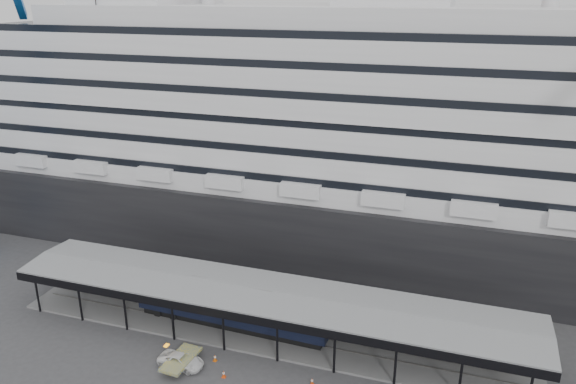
% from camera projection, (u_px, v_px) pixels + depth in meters
% --- Properties ---
extents(ground, '(200.00, 200.00, 0.00)m').
position_uv_depth(ground, '(247.00, 360.00, 55.88)').
color(ground, '#39393C').
rests_on(ground, ground).
extents(cruise_ship, '(130.00, 30.00, 43.90)m').
position_uv_depth(cruise_ship, '(331.00, 115.00, 78.21)').
color(cruise_ship, black).
rests_on(cruise_ship, ground).
extents(platform_canopy, '(56.00, 9.18, 5.30)m').
position_uv_depth(platform_canopy, '(264.00, 314.00, 59.55)').
color(platform_canopy, slate).
rests_on(platform_canopy, ground).
extents(port_truck, '(4.70, 2.39, 1.27)m').
position_uv_depth(port_truck, '(181.00, 361.00, 54.81)').
color(port_truck, white).
rests_on(port_truck, ground).
extents(pullman_carriage, '(21.96, 3.46, 21.49)m').
position_uv_depth(pullman_carriage, '(232.00, 306.00, 60.59)').
color(pullman_carriage, black).
rests_on(pullman_carriage, ground).
extents(traffic_cone_left, '(0.42, 0.42, 0.74)m').
position_uv_depth(traffic_cone_left, '(215.00, 358.00, 55.69)').
color(traffic_cone_left, '#D55A0B').
rests_on(traffic_cone_left, ground).
extents(traffic_cone_mid, '(0.42, 0.42, 0.74)m').
position_uv_depth(traffic_cone_mid, '(224.00, 374.00, 53.33)').
color(traffic_cone_mid, '#EB440D').
rests_on(traffic_cone_mid, ground).
extents(traffic_cone_right, '(0.38, 0.38, 0.73)m').
position_uv_depth(traffic_cone_right, '(312.00, 381.00, 52.34)').
color(traffic_cone_right, '#D4420B').
rests_on(traffic_cone_right, ground).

